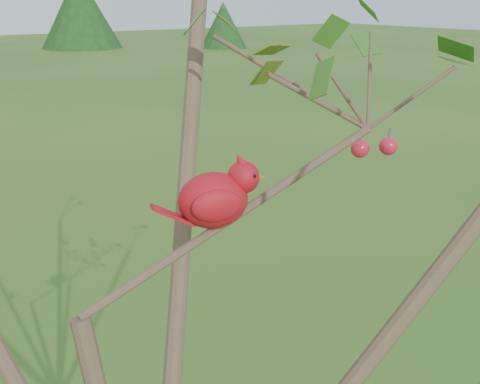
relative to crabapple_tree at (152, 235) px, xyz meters
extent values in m
sphere|color=red|center=(0.62, 0.10, 0.03)|extent=(0.04, 0.04, 0.04)
sphere|color=red|center=(0.56, 0.12, 0.02)|extent=(0.04, 0.04, 0.04)
ellipsoid|color=#AD0E1C|center=(0.17, 0.10, -0.01)|extent=(0.15, 0.13, 0.10)
sphere|color=#AD0E1C|center=(0.23, 0.09, 0.03)|extent=(0.07, 0.07, 0.06)
cone|color=#AD0E1C|center=(0.22, 0.09, 0.06)|extent=(0.05, 0.04, 0.04)
cone|color=#D85914|center=(0.26, 0.08, 0.02)|extent=(0.03, 0.03, 0.02)
ellipsoid|color=black|center=(0.25, 0.08, 0.02)|extent=(0.02, 0.03, 0.03)
cube|color=#AD0E1C|center=(0.10, 0.12, -0.03)|extent=(0.08, 0.05, 0.04)
ellipsoid|color=#AD0E1C|center=(0.18, 0.14, -0.01)|extent=(0.09, 0.05, 0.06)
ellipsoid|color=#AD0E1C|center=(0.16, 0.07, -0.01)|extent=(0.09, 0.05, 0.06)
cylinder|color=#412E23|center=(10.63, 27.84, -0.50)|extent=(0.49, 0.49, 3.25)
cone|color=#133714|center=(10.63, 27.84, -0.36)|extent=(3.79, 3.79, 3.52)
cylinder|color=#412E23|center=(16.22, 24.00, -1.14)|extent=(0.29, 0.29, 1.96)
cone|color=#133714|center=(16.22, 24.00, -1.06)|extent=(2.29, 2.29, 2.12)
camera|label=1|loc=(-0.37, -0.74, 0.33)|focal=45.00mm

